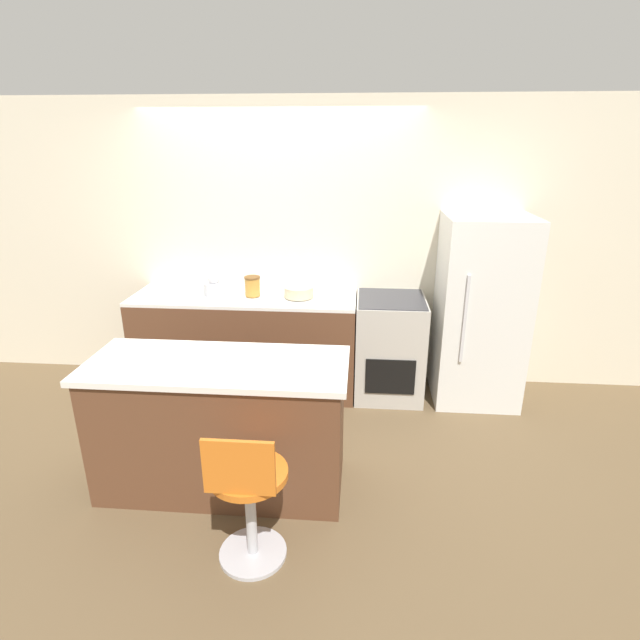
# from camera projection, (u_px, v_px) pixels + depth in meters

# --- Properties ---
(ground_plane) EXTENTS (14.00, 14.00, 0.00)m
(ground_plane) POSITION_uv_depth(u_px,v_px,m) (274.00, 406.00, 4.45)
(ground_plane) COLOR brown
(wall_back) EXTENTS (8.00, 0.06, 2.60)m
(wall_back) POSITION_uv_depth(u_px,v_px,m) (282.00, 246.00, 4.66)
(wall_back) COLOR beige
(wall_back) RESTS_ON ground_plane
(back_counter) EXTENTS (2.01, 0.65, 0.92)m
(back_counter) POSITION_uv_depth(u_px,v_px,m) (247.00, 342.00, 4.64)
(back_counter) COLOR brown
(back_counter) RESTS_ON ground_plane
(kitchen_island) EXTENTS (1.67, 0.68, 0.91)m
(kitchen_island) POSITION_uv_depth(u_px,v_px,m) (221.00, 425.00, 3.31)
(kitchen_island) COLOR brown
(kitchen_island) RESTS_ON ground_plane
(oven_range) EXTENTS (0.61, 0.66, 0.92)m
(oven_range) POSITION_uv_depth(u_px,v_px,m) (389.00, 347.00, 4.53)
(oven_range) COLOR #B7B2A8
(oven_range) RESTS_ON ground_plane
(refrigerator) EXTENTS (0.72, 0.68, 1.65)m
(refrigerator) POSITION_uv_depth(u_px,v_px,m) (480.00, 311.00, 4.35)
(refrigerator) COLOR silver
(refrigerator) RESTS_ON ground_plane
(stool_chair) EXTENTS (0.43, 0.43, 0.88)m
(stool_chair) POSITION_uv_depth(u_px,v_px,m) (248.00, 497.00, 2.69)
(stool_chair) COLOR #B7B7BC
(stool_chair) RESTS_ON ground_plane
(kettle) EXTENTS (0.18, 0.18, 0.19)m
(kettle) POSITION_uv_depth(u_px,v_px,m) (214.00, 287.00, 4.46)
(kettle) COLOR silver
(kettle) RESTS_ON back_counter
(mixing_bowl) EXTENTS (0.26, 0.26, 0.09)m
(mixing_bowl) POSITION_uv_depth(u_px,v_px,m) (299.00, 292.00, 4.41)
(mixing_bowl) COLOR #C1B28E
(mixing_bowl) RESTS_ON back_counter
(canister_jar) EXTENTS (0.14, 0.14, 0.17)m
(canister_jar) POSITION_uv_depth(u_px,v_px,m) (252.00, 286.00, 4.42)
(canister_jar) COLOR #B77F33
(canister_jar) RESTS_ON back_counter
(fruit_bowl) EXTENTS (0.23, 0.23, 0.05)m
(fruit_bowl) POSITION_uv_depth(u_px,v_px,m) (243.00, 360.00, 3.12)
(fruit_bowl) COLOR white
(fruit_bowl) RESTS_ON kitchen_island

